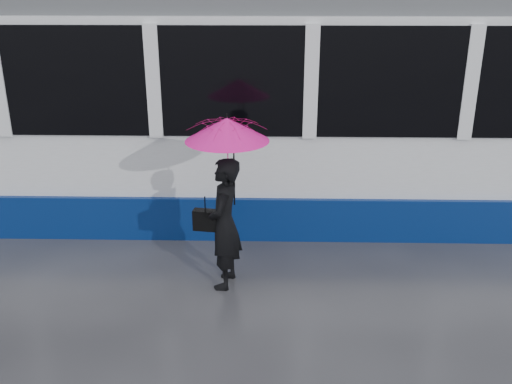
{
  "coord_description": "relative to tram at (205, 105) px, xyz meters",
  "views": [
    {
      "loc": [
        -0.26,
        -5.95,
        3.49
      ],
      "look_at": [
        -0.41,
        0.27,
        1.1
      ],
      "focal_mm": 40.0,
      "sensor_mm": 36.0,
      "label": 1
    }
  ],
  "objects": [
    {
      "name": "handbag",
      "position": [
        0.25,
        -2.43,
        -0.81
      ],
      "size": [
        0.3,
        0.16,
        0.42
      ],
      "rotation": [
        0.0,
        0.0,
        -0.15
      ],
      "color": "black",
      "rests_on": "ground"
    },
    {
      "name": "woman",
      "position": [
        0.47,
        -2.45,
        -0.85
      ],
      "size": [
        0.46,
        0.63,
        1.58
      ],
      "primitive_type": "imported",
      "rotation": [
        0.0,
        0.0,
        -1.72
      ],
      "color": "black",
      "rests_on": "ground"
    },
    {
      "name": "umbrella",
      "position": [
        0.52,
        -2.45,
        0.09
      ],
      "size": [
        1.06,
        1.06,
        1.07
      ],
      "rotation": [
        0.0,
        0.0,
        -0.15
      ],
      "color": "#EF1476",
      "rests_on": "ground"
    },
    {
      "name": "tram",
      "position": [
        0.0,
        0.0,
        0.0
      ],
      "size": [
        26.0,
        2.56,
        3.35
      ],
      "color": "white",
      "rests_on": "ground"
    },
    {
      "name": "ground",
      "position": [
        1.24,
        -2.5,
        -1.64
      ],
      "size": [
        90.0,
        90.0,
        0.0
      ],
      "primitive_type": "plane",
      "color": "#28282D",
      "rests_on": "ground"
    },
    {
      "name": "rails",
      "position": [
        1.24,
        -0.0,
        -1.63
      ],
      "size": [
        34.0,
        1.51,
        0.02
      ],
      "color": "#3F3D38",
      "rests_on": "ground"
    }
  ]
}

